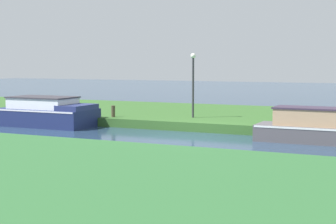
{
  "coord_description": "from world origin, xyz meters",
  "views": [
    {
      "loc": [
        8.3,
        -19.18,
        2.99
      ],
      "look_at": [
        -1.18,
        1.2,
        0.9
      ],
      "focal_mm": 57.53,
      "sensor_mm": 36.0,
      "label": 1
    }
  ],
  "objects_px": {
    "lamp_post": "(193,77)",
    "mooring_post_far": "(75,108)",
    "slate_barge": "(321,128)",
    "mooring_post_near": "(113,111)",
    "navy_narrowboat": "(47,113)"
  },
  "relations": [
    {
      "from": "navy_narrowboat",
      "to": "lamp_post",
      "type": "height_order",
      "value": "lamp_post"
    },
    {
      "from": "slate_barge",
      "to": "mooring_post_far",
      "type": "distance_m",
      "value": 12.04
    },
    {
      "from": "mooring_post_near",
      "to": "mooring_post_far",
      "type": "distance_m",
      "value": 2.16
    },
    {
      "from": "mooring_post_near",
      "to": "lamp_post",
      "type": "bearing_deg",
      "value": 21.78
    },
    {
      "from": "mooring_post_far",
      "to": "slate_barge",
      "type": "bearing_deg",
      "value": -6.96
    },
    {
      "from": "slate_barge",
      "to": "navy_narrowboat",
      "type": "distance_m",
      "value": 12.52
    },
    {
      "from": "slate_barge",
      "to": "mooring_post_near",
      "type": "relative_size",
      "value": 8.73
    },
    {
      "from": "navy_narrowboat",
      "to": "mooring_post_near",
      "type": "distance_m",
      "value": 3.09
    },
    {
      "from": "slate_barge",
      "to": "lamp_post",
      "type": "xyz_separation_m",
      "value": [
        -6.3,
        2.86,
        1.74
      ]
    },
    {
      "from": "slate_barge",
      "to": "lamp_post",
      "type": "distance_m",
      "value": 7.13
    },
    {
      "from": "mooring_post_near",
      "to": "mooring_post_far",
      "type": "relative_size",
      "value": 0.8
    },
    {
      "from": "slate_barge",
      "to": "lamp_post",
      "type": "height_order",
      "value": "lamp_post"
    },
    {
      "from": "lamp_post",
      "to": "mooring_post_far",
      "type": "relative_size",
      "value": 4.43
    },
    {
      "from": "slate_barge",
      "to": "navy_narrowboat",
      "type": "xyz_separation_m",
      "value": [
        -12.52,
        0.0,
        0.07
      ]
    },
    {
      "from": "navy_narrowboat",
      "to": "mooring_post_far",
      "type": "height_order",
      "value": "navy_narrowboat"
    }
  ]
}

